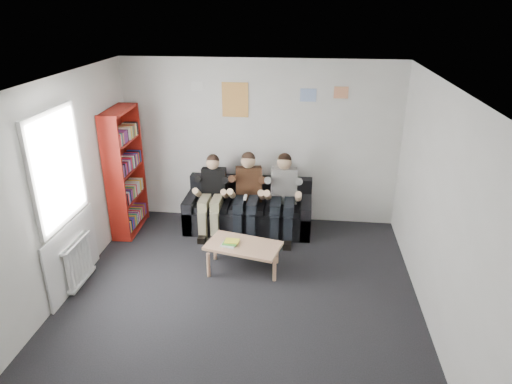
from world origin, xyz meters
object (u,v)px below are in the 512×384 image
Objects in this scene: person_left at (212,195)px; person_right at (283,197)px; person_middle at (247,196)px; bookshelf at (126,172)px; coffee_table at (243,247)px; sofa at (249,211)px.

person_left is 1.14m from person_right.
person_middle is at bearing -4.54° from person_left.
person_right is (0.57, 0.00, 0.00)m from person_middle.
bookshelf is 1.53× the size of person_middle.
person_middle reaches higher than coffee_table.
person_left is 0.57m from person_middle.
person_middle is at bearing -90.00° from sofa.
bookshelf reaches higher than person_middle.
bookshelf is 1.41m from person_left.
coffee_table is 0.80× the size of person_left.
bookshelf reaches higher than sofa.
bookshelf reaches higher than person_right.
sofa is at bearing 80.49° from person_middle.
bookshelf is 2.53m from person_right.
person_right is at bearing 66.75° from coffee_table.
person_right is at bearing -18.87° from sofa.
person_middle is (-0.09, 1.12, 0.29)m from coffee_table.
coffee_table is 1.33m from person_left.
person_left is (1.36, 0.09, -0.38)m from bookshelf.
bookshelf is 1.53× the size of person_right.
sofa is 0.41m from person_middle.
sofa is at bearing 14.40° from person_left.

